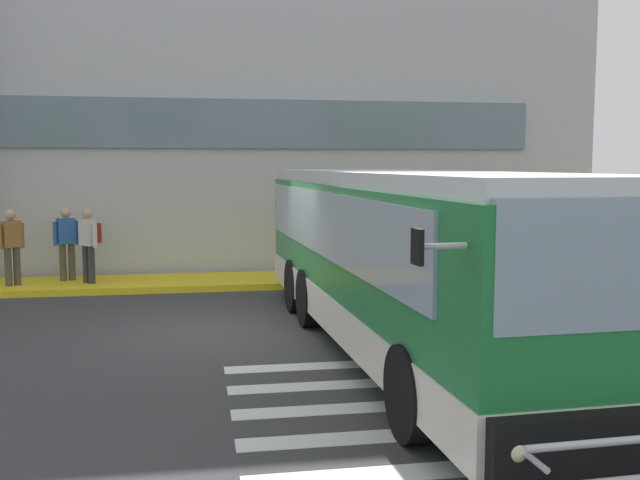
{
  "coord_description": "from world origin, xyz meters",
  "views": [
    {
      "loc": [
        -0.56,
        -12.12,
        2.8
      ],
      "look_at": [
        1.57,
        0.16,
        1.5
      ],
      "focal_mm": 40.67,
      "sensor_mm": 36.0,
      "label": 1
    }
  ],
  "objects_px": {
    "passenger_at_curb_edge": "(89,240)",
    "bus_main_foreground": "(413,264)",
    "passenger_near_column": "(12,244)",
    "passenger_by_doorway": "(67,240)"
  },
  "relations": [
    {
      "from": "passenger_near_column",
      "to": "passenger_by_doorway",
      "type": "bearing_deg",
      "value": 26.84
    },
    {
      "from": "passenger_by_doorway",
      "to": "passenger_at_curb_edge",
      "type": "distance_m",
      "value": 0.73
    },
    {
      "from": "bus_main_foreground",
      "to": "passenger_by_doorway",
      "type": "relative_size",
      "value": 6.55
    },
    {
      "from": "passenger_near_column",
      "to": "passenger_at_curb_edge",
      "type": "bearing_deg",
      "value": 2.7
    },
    {
      "from": "passenger_near_column",
      "to": "passenger_at_curb_edge",
      "type": "height_order",
      "value": "same"
    },
    {
      "from": "passenger_at_curb_edge",
      "to": "bus_main_foreground",
      "type": "bearing_deg",
      "value": -49.63
    },
    {
      "from": "bus_main_foreground",
      "to": "passenger_near_column",
      "type": "xyz_separation_m",
      "value": [
        -7.14,
        6.42,
        -0.25
      ]
    },
    {
      "from": "bus_main_foreground",
      "to": "passenger_near_column",
      "type": "bearing_deg",
      "value": 138.08
    },
    {
      "from": "bus_main_foreground",
      "to": "passenger_at_curb_edge",
      "type": "relative_size",
      "value": 6.55
    },
    {
      "from": "passenger_near_column",
      "to": "passenger_at_curb_edge",
      "type": "relative_size",
      "value": 1.0
    }
  ]
}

